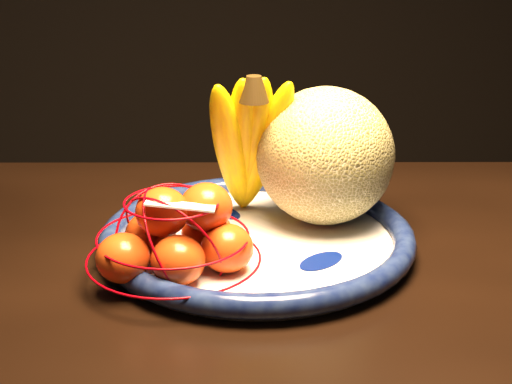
{
  "coord_description": "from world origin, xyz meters",
  "views": [
    {
      "loc": [
        -0.05,
        -0.72,
        1.19
      ],
      "look_at": [
        0.07,
        0.14,
        0.87
      ],
      "focal_mm": 55.0,
      "sensor_mm": 36.0,
      "label": 1
    }
  ],
  "objects": [
    {
      "name": "cantaloupe",
      "position": [
        0.16,
        0.17,
        0.9
      ],
      "size": [
        0.17,
        0.17,
        0.17
      ],
      "primitive_type": "sphere",
      "color": "olive",
      "rests_on": "fruit_bowl"
    },
    {
      "name": "banana_bunch",
      "position": [
        0.07,
        0.2,
        0.92
      ],
      "size": [
        0.14,
        0.13,
        0.2
      ],
      "rotation": [
        0.0,
        0.0,
        0.06
      ],
      "color": "#FFDA00",
      "rests_on": "fruit_bowl"
    },
    {
      "name": "fruit_bowl",
      "position": [
        0.07,
        0.13,
        0.82
      ],
      "size": [
        0.37,
        0.37,
        0.03
      ],
      "rotation": [
        0.0,
        0.0,
        0.03
      ],
      "color": "white",
      "rests_on": "dining_table"
    },
    {
      "name": "price_tag",
      "position": [
        -0.02,
        0.04,
        0.9
      ],
      "size": [
        0.07,
        0.04,
        0.01
      ],
      "primitive_type": "cube",
      "rotation": [
        -0.14,
        0.1,
        -0.15
      ],
      "color": "white",
      "rests_on": "mandarin_bag"
    },
    {
      "name": "mandarin_bag",
      "position": [
        -0.02,
        0.06,
        0.85
      ],
      "size": [
        0.2,
        0.2,
        0.12
      ],
      "rotation": [
        0.0,
        0.0,
        -0.05
      ],
      "color": "#E8410F",
      "rests_on": "fruit_bowl"
    },
    {
      "name": "dining_table",
      "position": [
        -0.1,
        0.0,
        0.72
      ],
      "size": [
        1.71,
        1.16,
        0.8
      ],
      "rotation": [
        0.0,
        0.0,
        -0.13
      ],
      "color": "black",
      "rests_on": "ground"
    }
  ]
}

